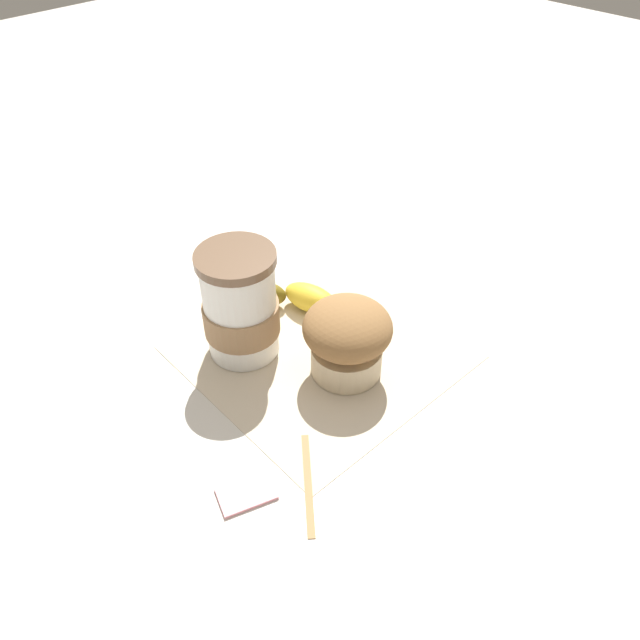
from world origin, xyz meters
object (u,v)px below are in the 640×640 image
at_px(banana, 309,302).
at_px(sugar_packet, 246,493).
at_px(coffee_cup, 240,307).
at_px(muffin, 350,335).

height_order(banana, sugar_packet, banana).
bearing_deg(coffee_cup, banana, -4.54).
bearing_deg(coffee_cup, muffin, -59.60).
relative_size(banana, sugar_packet, 3.41).
height_order(muffin, sugar_packet, muffin).
relative_size(coffee_cup, muffin, 1.37).
relative_size(coffee_cup, sugar_packet, 2.55).
height_order(muffin, banana, muffin).
xyz_separation_m(banana, sugar_packet, (-0.21, -0.14, -0.01)).
distance_m(coffee_cup, sugar_packet, 0.20).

